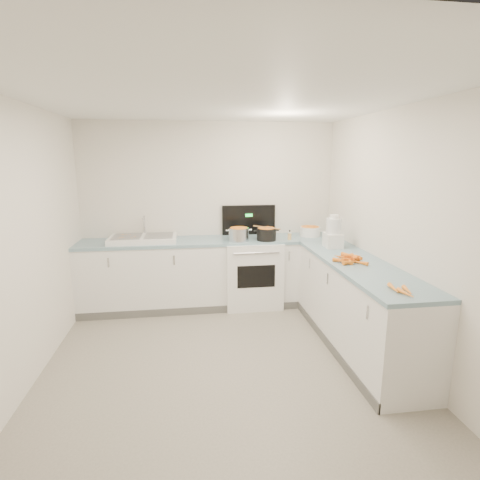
{
  "coord_description": "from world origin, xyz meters",
  "views": [
    {
      "loc": [
        -0.32,
        -3.24,
        2.0
      ],
      "look_at": [
        0.3,
        1.1,
        1.05
      ],
      "focal_mm": 28.0,
      "sensor_mm": 36.0,
      "label": 1
    }
  ],
  "objects": [
    {
      "name": "floor",
      "position": [
        0.0,
        0.0,
        0.0
      ],
      "size": [
        3.5,
        4.0,
        0.0
      ],
      "primitive_type": null,
      "color": "gray",
      "rests_on": "ground"
    },
    {
      "name": "ceiling",
      "position": [
        0.0,
        0.0,
        2.5
      ],
      "size": [
        3.5,
        4.0,
        0.0
      ],
      "primitive_type": null,
      "rotation": [
        3.14,
        0.0,
        0.0
      ],
      "color": "silver",
      "rests_on": "ground"
    },
    {
      "name": "wall_back",
      "position": [
        0.0,
        2.0,
        1.25
      ],
      "size": [
        3.5,
        0.0,
        2.5
      ],
      "primitive_type": null,
      "rotation": [
        1.57,
        0.0,
        0.0
      ],
      "color": "silver",
      "rests_on": "ground"
    },
    {
      "name": "wall_front",
      "position": [
        0.0,
        -2.0,
        1.25
      ],
      "size": [
        3.5,
        0.0,
        2.5
      ],
      "primitive_type": null,
      "rotation": [
        -1.57,
        0.0,
        0.0
      ],
      "color": "silver",
      "rests_on": "ground"
    },
    {
      "name": "wall_left",
      "position": [
        -1.75,
        0.0,
        1.25
      ],
      "size": [
        0.0,
        4.0,
        2.5
      ],
      "primitive_type": null,
      "rotation": [
        1.57,
        0.0,
        1.57
      ],
      "color": "silver",
      "rests_on": "ground"
    },
    {
      "name": "wall_right",
      "position": [
        1.75,
        0.0,
        1.25
      ],
      "size": [
        0.0,
        4.0,
        2.5
      ],
      "primitive_type": null,
      "rotation": [
        1.57,
        0.0,
        -1.57
      ],
      "color": "silver",
      "rests_on": "ground"
    },
    {
      "name": "counter_back",
      "position": [
        0.0,
        1.7,
        0.47
      ],
      "size": [
        3.5,
        0.62,
        0.94
      ],
      "color": "white",
      "rests_on": "ground"
    },
    {
      "name": "counter_right",
      "position": [
        1.45,
        0.3,
        0.47
      ],
      "size": [
        0.62,
        2.2,
        0.94
      ],
      "color": "white",
      "rests_on": "ground"
    },
    {
      "name": "stove",
      "position": [
        0.55,
        1.69,
        0.47
      ],
      "size": [
        0.76,
        0.65,
        1.36
      ],
      "color": "white",
      "rests_on": "ground"
    },
    {
      "name": "sink",
      "position": [
        -0.9,
        1.7,
        0.98
      ],
      "size": [
        0.86,
        0.52,
        0.31
      ],
      "color": "white",
      "rests_on": "counter_back"
    },
    {
      "name": "steel_pot",
      "position": [
        0.35,
        1.56,
        1.02
      ],
      "size": [
        0.35,
        0.35,
        0.19
      ],
      "primitive_type": "cylinder",
      "rotation": [
        0.0,
        0.0,
        0.39
      ],
      "color": "silver",
      "rests_on": "stove"
    },
    {
      "name": "black_pot",
      "position": [
        0.72,
        1.54,
        1.01
      ],
      "size": [
        0.26,
        0.26,
        0.18
      ],
      "primitive_type": "cylinder",
      "rotation": [
        0.0,
        0.0,
        -0.04
      ],
      "color": "black",
      "rests_on": "stove"
    },
    {
      "name": "wooden_spoon",
      "position": [
        0.72,
        1.54,
        1.11
      ],
      "size": [
        0.31,
        0.31,
        0.02
      ],
      "primitive_type": "cylinder",
      "rotation": [
        1.57,
        0.0,
        0.79
      ],
      "color": "#AD7A47",
      "rests_on": "black_pot"
    },
    {
      "name": "mixing_bowl",
      "position": [
        1.38,
        1.73,
        1.01
      ],
      "size": [
        0.33,
        0.33,
        0.13
      ],
      "primitive_type": "cylinder",
      "rotation": [
        0.0,
        0.0,
        -0.17
      ],
      "color": "white",
      "rests_on": "counter_back"
    },
    {
      "name": "extract_bottle",
      "position": [
        1.04,
        1.56,
        0.99
      ],
      "size": [
        0.04,
        0.04,
        0.1
      ],
      "primitive_type": "cylinder",
      "color": "#593319",
      "rests_on": "counter_back"
    },
    {
      "name": "spice_jar",
      "position": [
        1.03,
        1.53,
        0.98
      ],
      "size": [
        0.05,
        0.05,
        0.09
      ],
      "primitive_type": "cylinder",
      "color": "#E5B266",
      "rests_on": "counter_back"
    },
    {
      "name": "food_processor",
      "position": [
        1.44,
        1.03,
        1.11
      ],
      "size": [
        0.21,
        0.25,
        0.4
      ],
      "color": "white",
      "rests_on": "counter_right"
    },
    {
      "name": "carrot_pile",
      "position": [
        1.37,
        0.38,
        0.97
      ],
      "size": [
        0.37,
        0.42,
        0.09
      ],
      "color": "orange",
      "rests_on": "counter_right"
    },
    {
      "name": "peeled_carrots",
      "position": [
        1.38,
        -0.58,
        0.96
      ],
      "size": [
        0.16,
        0.31,
        0.04
      ],
      "color": "orange",
      "rests_on": "counter_right"
    },
    {
      "name": "peelings",
      "position": [
        -1.1,
        1.69,
        1.02
      ],
      "size": [
        0.25,
        0.28,
        0.01
      ],
      "color": "tan",
      "rests_on": "sink"
    }
  ]
}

